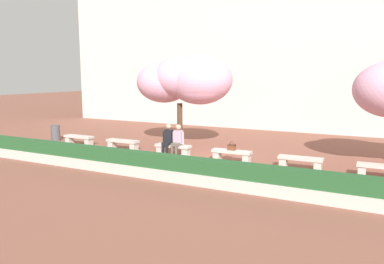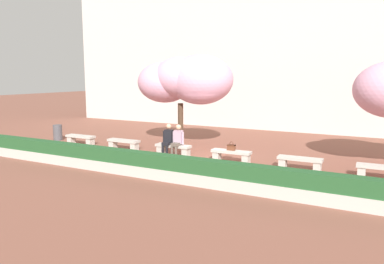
# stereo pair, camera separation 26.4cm
# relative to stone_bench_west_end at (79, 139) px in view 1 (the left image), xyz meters

# --- Properties ---
(ground_plane) EXTENTS (100.00, 100.00, 0.00)m
(ground_plane) POSITION_rel_stone_bench_west_end_xyz_m (6.39, 0.00, -0.29)
(ground_plane) COLOR brown
(building_facade) EXTENTS (28.60, 4.00, 10.28)m
(building_facade) POSITION_rel_stone_bench_west_end_xyz_m (6.39, 10.69, 4.85)
(building_facade) COLOR beige
(building_facade) RESTS_ON ground
(stone_bench_west_end) EXTENTS (1.53, 0.45, 0.45)m
(stone_bench_west_end) POSITION_rel_stone_bench_west_end_xyz_m (0.00, 0.00, 0.00)
(stone_bench_west_end) COLOR #BCB7AD
(stone_bench_west_end) RESTS_ON ground
(stone_bench_near_west) EXTENTS (1.53, 0.45, 0.45)m
(stone_bench_near_west) POSITION_rel_stone_bench_west_end_xyz_m (2.56, 0.00, 0.00)
(stone_bench_near_west) COLOR #BCB7AD
(stone_bench_near_west) RESTS_ON ground
(stone_bench_center) EXTENTS (1.53, 0.45, 0.45)m
(stone_bench_center) POSITION_rel_stone_bench_west_end_xyz_m (5.11, 0.00, 0.00)
(stone_bench_center) COLOR #BCB7AD
(stone_bench_center) RESTS_ON ground
(stone_bench_near_east) EXTENTS (1.53, 0.45, 0.45)m
(stone_bench_near_east) POSITION_rel_stone_bench_west_end_xyz_m (7.67, 0.00, 0.00)
(stone_bench_near_east) COLOR #BCB7AD
(stone_bench_near_east) RESTS_ON ground
(stone_bench_east_end) EXTENTS (1.53, 0.45, 0.45)m
(stone_bench_east_end) POSITION_rel_stone_bench_west_end_xyz_m (10.22, 0.00, 0.00)
(stone_bench_east_end) COLOR #BCB7AD
(stone_bench_east_end) RESTS_ON ground
(stone_bench_far_east) EXTENTS (1.53, 0.45, 0.45)m
(stone_bench_far_east) POSITION_rel_stone_bench_west_end_xyz_m (12.78, 0.00, 0.00)
(stone_bench_far_east) COLOR #BCB7AD
(stone_bench_far_east) RESTS_ON ground
(person_seated_left) EXTENTS (0.51, 0.71, 1.29)m
(person_seated_left) POSITION_rel_stone_bench_west_end_xyz_m (4.89, -0.05, 0.40)
(person_seated_left) COLOR black
(person_seated_left) RESTS_ON ground
(person_seated_right) EXTENTS (0.51, 0.69, 1.29)m
(person_seated_right) POSITION_rel_stone_bench_west_end_xyz_m (5.35, -0.05, 0.40)
(person_seated_right) COLOR black
(person_seated_right) RESTS_ON ground
(handbag) EXTENTS (0.30, 0.15, 0.34)m
(handbag) POSITION_rel_stone_bench_west_end_xyz_m (7.66, 0.01, 0.29)
(handbag) COLOR brown
(handbag) RESTS_ON stone_bench_near_east
(cherry_tree_main) EXTENTS (4.50, 2.64, 4.17)m
(cherry_tree_main) POSITION_rel_stone_bench_west_end_xyz_m (4.64, 1.80, 2.76)
(cherry_tree_main) COLOR #473323
(cherry_tree_main) RESTS_ON ground
(planter_hedge_foreground) EXTENTS (16.69, 0.50, 0.80)m
(planter_hedge_foreground) POSITION_rel_stone_bench_west_end_xyz_m (6.39, -3.21, 0.09)
(planter_hedge_foreground) COLOR #BCB7AD
(planter_hedge_foreground) RESTS_ON ground
(trash_bin) EXTENTS (0.44, 0.44, 0.78)m
(trash_bin) POSITION_rel_stone_bench_west_end_xyz_m (-1.92, 0.38, 0.10)
(trash_bin) COLOR #4C4C51
(trash_bin) RESTS_ON ground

